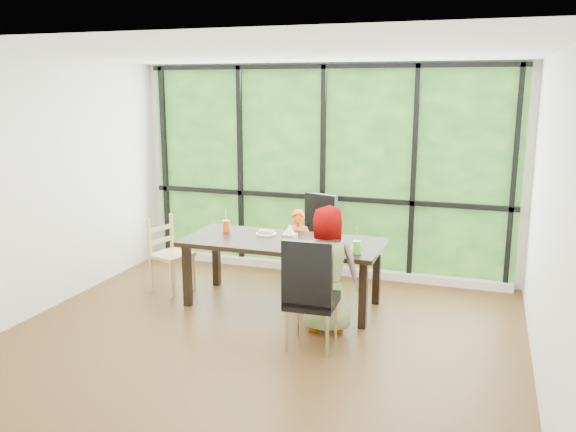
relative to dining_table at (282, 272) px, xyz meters
The scene contains 22 objects.
ground 0.96m from the dining_table, 84.14° to the right, with size 5.00×5.00×0.00m, color black.
back_wall 1.69m from the dining_table, 86.26° to the left, with size 5.00×5.00×0.00m, color silver.
foliage_backdrop 1.67m from the dining_table, 86.21° to the left, with size 4.80×0.02×2.65m, color #1E521C.
window_mullions 1.64m from the dining_table, 86.09° to the left, with size 4.80×0.06×2.65m, color black, non-canonical shape.
window_sill 1.32m from the dining_table, 85.97° to the left, with size 4.80×0.12×0.10m, color silver.
dining_table is the anchor object (origin of this frame).
chair_window_leather 0.97m from the dining_table, 86.62° to the left, with size 0.46×0.46×1.08m, color black.
chair_interior_leather 1.16m from the dining_table, 56.89° to the right, with size 0.46×0.46×1.08m, color black.
chair_end_beech 1.40m from the dining_table, behind, with size 0.42×0.40×0.90m, color tan.
child_toddler 0.58m from the dining_table, 90.00° to the left, with size 0.36×0.23×0.98m, color orange.
child_older 0.88m from the dining_table, 39.45° to the right, with size 0.63×0.41×1.28m, color slate.
placemat 0.71m from the dining_table, 18.36° to the right, with size 0.48×0.35×0.01m, color tan.
plate_far 0.50m from the dining_table, 144.95° to the left, with size 0.24×0.24×0.01m, color white.
plate_near 0.74m from the dining_table, 18.41° to the right, with size 0.24×0.24×0.02m, color white.
orange_cup 0.88m from the dining_table, 168.34° to the left, with size 0.09×0.09×0.14m, color #E95912.
green_cup 1.03m from the dining_table, 16.69° to the right, with size 0.09×0.09×0.13m, color #5ACF37.
tissue_box 0.49m from the dining_table, 50.67° to the right, with size 0.14×0.14×0.12m, color tan.
crepe_rolls_far 0.52m from the dining_table, 144.95° to the left, with size 0.20×0.12×0.04m, color tan, non-canonical shape.
crepe_rolls_near 0.75m from the dining_table, 18.41° to the right, with size 0.05×0.12×0.04m, color tan, non-canonical shape.
straw_white 0.94m from the dining_table, 168.34° to the left, with size 0.01×0.01×0.20m, color white.
straw_pink 1.08m from the dining_table, 16.69° to the right, with size 0.01×0.01×0.20m, color pink.
tissue 0.59m from the dining_table, 50.67° to the right, with size 0.12×0.12×0.11m, color white.
Camera 1 is at (2.01, -5.09, 2.41)m, focal length 36.94 mm.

